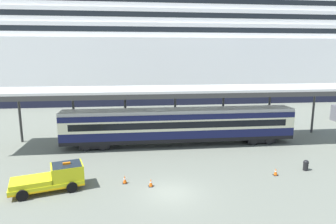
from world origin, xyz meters
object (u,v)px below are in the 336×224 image
at_px(train_carriage, 179,125).
at_px(service_truck, 54,177).
at_px(cruise_ship, 120,40).
at_px(traffic_cone_far, 151,183).
at_px(traffic_cone_near, 276,172).
at_px(traffic_cone_mid, 125,179).
at_px(quay_bollard, 306,165).

bearing_deg(train_carriage, service_truck, -137.42).
relative_size(cruise_ship, service_truck, 26.84).
relative_size(cruise_ship, traffic_cone_far, 234.48).
bearing_deg(train_carriage, traffic_cone_near, -54.92).
distance_m(train_carriage, service_truck, 15.14).
bearing_deg(cruise_ship, traffic_cone_mid, -87.84).
height_order(service_truck, traffic_cone_far, service_truck).
distance_m(train_carriage, traffic_cone_far, 11.39).
distance_m(service_truck, traffic_cone_near, 17.87).
xyz_separation_m(traffic_cone_mid, traffic_cone_far, (2.01, -0.82, -0.01)).
height_order(cruise_ship, train_carriage, cruise_ship).
relative_size(traffic_cone_mid, quay_bollard, 0.68).
bearing_deg(quay_bollard, service_truck, -176.33).
height_order(train_carriage, traffic_cone_mid, train_carriage).
relative_size(cruise_ship, traffic_cone_mid, 228.92).
bearing_deg(traffic_cone_far, quay_bollard, 6.91).
bearing_deg(quay_bollard, traffic_cone_far, -173.09).
height_order(cruise_ship, traffic_cone_mid, cruise_ship).
distance_m(cruise_ship, quay_bollard, 56.08).
xyz_separation_m(cruise_ship, traffic_cone_mid, (1.97, -52.40, -13.31)).
xyz_separation_m(service_truck, traffic_cone_far, (7.23, -0.32, -0.68)).
distance_m(cruise_ship, traffic_cone_far, 55.00).
height_order(train_carriage, traffic_cone_far, train_carriage).
relative_size(train_carriage, quay_bollard, 26.79).
relative_size(train_carriage, traffic_cone_far, 40.43).
distance_m(train_carriage, traffic_cone_near, 11.91).
height_order(cruise_ship, traffic_cone_far, cruise_ship).
bearing_deg(traffic_cone_mid, traffic_cone_near, 0.45).
bearing_deg(quay_bollard, traffic_cone_near, -166.62).
distance_m(traffic_cone_near, traffic_cone_far, 10.66).
bearing_deg(traffic_cone_mid, train_carriage, 58.75).
xyz_separation_m(cruise_ship, service_truck, (-3.24, -52.90, -12.64)).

